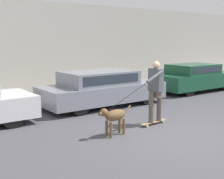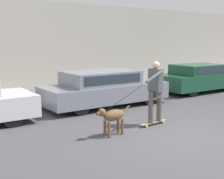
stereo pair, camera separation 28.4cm
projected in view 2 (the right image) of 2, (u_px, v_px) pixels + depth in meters
The scene contains 8 objects.
ground_plane at pixel (174, 135), 7.83m from camera, with size 36.00×36.00×0.00m, color #47474C.
back_wall at pixel (50, 49), 13.29m from camera, with size 32.00×0.30×3.92m.
sidewalk_curb at pixel (64, 97), 12.64m from camera, with size 30.00×2.03×0.12m.
parked_car_1 at pixel (104, 88), 11.15m from camera, with size 4.61×1.93×1.27m.
parked_car_2 at pixel (199, 78), 14.20m from camera, with size 4.21×1.86×1.25m.
dog at pixel (112, 116), 7.69m from camera, with size 1.05×0.33×0.74m.
skateboarder at pixel (155, 89), 8.59m from camera, with size 2.31×0.57×1.78m.
fire_hydrant at pixel (31, 100), 10.51m from camera, with size 0.18×0.18×0.69m.
Camera 2 is at (-5.69, -5.19, 2.38)m, focal length 50.00 mm.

